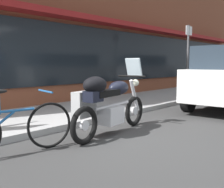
{
  "coord_description": "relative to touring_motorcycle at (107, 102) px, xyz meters",
  "views": [
    {
      "loc": [
        -3.44,
        -2.73,
        1.28
      ],
      "look_at": [
        0.19,
        0.64,
        0.7
      ],
      "focal_mm": 41.99,
      "sensor_mm": 36.0,
      "label": 1
    }
  ],
  "objects": [
    {
      "name": "touring_motorcycle",
      "position": [
        0.0,
        0.0,
        0.0
      ],
      "size": [
        2.16,
        0.65,
        1.39
      ],
      "color": "black",
      "rests_on": "ground_plane"
    },
    {
      "name": "parking_sign_pole",
      "position": [
        5.72,
        1.38,
        1.03
      ],
      "size": [
        0.44,
        0.07,
        2.55
      ],
      "color": "#59595B",
      "rests_on": "sidewalk_curb"
    },
    {
      "name": "storefront_building",
      "position": [
        6.51,
        3.4,
        3.13
      ],
      "size": [
        20.73,
        0.9,
        7.64
      ],
      "color": "brown",
      "rests_on": "ground_plane"
    },
    {
      "name": "parked_bicycle",
      "position": [
        -1.62,
        0.23,
        -0.22
      ],
      "size": [
        1.72,
        0.49,
        0.94
      ],
      "color": "black",
      "rests_on": "ground_plane"
    },
    {
      "name": "ground_plane",
      "position": [
        0.14,
        -0.46,
        -0.6
      ],
      "size": [
        80.0,
        80.0,
        0.0
      ],
      "primitive_type": "plane",
      "color": "#333333"
    },
    {
      "name": "sidewalk_curb",
      "position": [
        9.14,
        2.02,
        -0.54
      ],
      "size": [
        30.0,
        2.44,
        0.12
      ],
      "color": "#959595",
      "rests_on": "ground_plane"
    }
  ]
}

